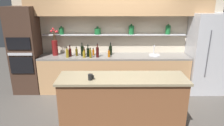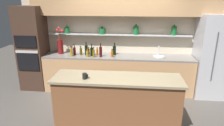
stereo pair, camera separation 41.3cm
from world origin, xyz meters
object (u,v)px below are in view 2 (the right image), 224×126
object	(u,v)px
bottle_wine_3	(86,50)
bottle_sauce_4	(97,52)
oven_tower	(33,49)
coffee_mug	(85,76)
bottle_wine_10	(101,52)
bottle_wine_0	(114,50)
bottle_wine_5	(92,52)
bottle_oil_6	(94,53)
bottle_sauce_1	(112,54)
bottle_oil_8	(71,52)
refrigerator	(215,57)
bottle_wine_2	(74,51)
bottle_sauce_11	(89,51)
bottle_oil_7	(81,51)
sink_fixture	(159,56)
bottle_oil_9	(87,54)
flower_vase	(60,45)

from	to	relation	value
bottle_wine_3	bottle_sauce_4	distance (m)	0.27
oven_tower	coffee_mug	xyz separation A→B (m)	(1.76, -1.77, 0.02)
bottle_wine_10	bottle_wine_0	bearing A→B (deg)	35.50
bottle_wine_5	bottle_oil_6	distance (m)	0.13
bottle_sauce_1	bottle_oil_6	distance (m)	0.44
bottle_sauce_1	bottle_sauce_4	size ratio (longest dim) A/B	1.06
bottle_oil_8	bottle_wine_10	xyz separation A→B (m)	(0.72, 0.01, 0.03)
bottle_oil_6	bottle_oil_8	bearing A→B (deg)	176.33
refrigerator	bottle_wine_0	bearing A→B (deg)	176.76
bottle_wine_2	bottle_sauce_11	bearing A→B (deg)	26.79
bottle_wine_2	bottle_sauce_11	distance (m)	0.36
bottle_oil_7	bottle_wine_10	distance (m)	0.55
sink_fixture	bottle_wine_10	distance (m)	1.41
sink_fixture	bottle_sauce_1	bearing A→B (deg)	-173.67
oven_tower	bottle_wine_10	distance (m)	1.77
bottle_wine_3	bottle_oil_6	world-z (taller)	bottle_wine_3
bottle_oil_9	bottle_wine_3	bearing A→B (deg)	110.81
bottle_wine_2	bottle_sauce_4	bearing A→B (deg)	9.76
bottle_wine_0	bottle_sauce_1	distance (m)	0.22
oven_tower	bottle_wine_5	world-z (taller)	oven_tower
bottle_wine_5	coffee_mug	distance (m)	1.72
sink_fixture	bottle_oil_9	distance (m)	1.73
sink_fixture	bottle_wine_2	distance (m)	2.08
oven_tower	bottle_wine_3	xyz separation A→B (m)	(1.39, 0.01, -0.01)
bottle_oil_6	bottle_oil_7	distance (m)	0.41
bottle_wine_3	flower_vase	bearing A→B (deg)	174.86
refrigerator	bottle_wine_5	world-z (taller)	refrigerator
bottle_oil_9	coffee_mug	xyz separation A→B (m)	(0.31, -1.62, 0.07)
bottle_sauce_1	bottle_oil_8	xyz separation A→B (m)	(-1.00, -0.02, 0.02)
bottle_sauce_4	bottle_wine_10	world-z (taller)	bottle_wine_10
refrigerator	flower_vase	size ratio (longest dim) A/B	2.83
flower_vase	sink_fixture	size ratio (longest dim) A/B	2.45
bottle_oil_8	refrigerator	bearing A→B (deg)	1.69
refrigerator	coffee_mug	world-z (taller)	refrigerator
bottle_sauce_4	bottle_oil_6	size ratio (longest dim) A/B	0.75
bottle_oil_6	bottle_oil_9	xyz separation A→B (m)	(-0.15, 0.02, -0.02)
bottle_wine_2	bottle_oil_8	size ratio (longest dim) A/B	1.14
bottle_oil_7	bottle_sauce_11	size ratio (longest dim) A/B	1.24
bottle_oil_9	bottle_sauce_11	size ratio (longest dim) A/B	1.16
flower_vase	bottle_sauce_4	world-z (taller)	flower_vase
oven_tower	coffee_mug	distance (m)	2.50
bottle_oil_6	bottle_oil_8	size ratio (longest dim) A/B	0.98
bottle_sauce_11	sink_fixture	bearing A→B (deg)	-3.47
bottle_sauce_1	bottle_wine_5	size ratio (longest dim) A/B	0.66
bottle_sauce_4	bottle_oil_7	bearing A→B (deg)	-174.83
refrigerator	bottle_sauce_11	size ratio (longest dim) A/B	10.82
bottle_wine_10	bottle_oil_6	bearing A→B (deg)	-163.99
flower_vase	bottle_sauce_4	xyz separation A→B (m)	(0.95, -0.02, -0.15)
coffee_mug	refrigerator	bearing A→B (deg)	32.83
bottle_oil_7	bottle_wine_10	bearing A→B (deg)	-14.89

